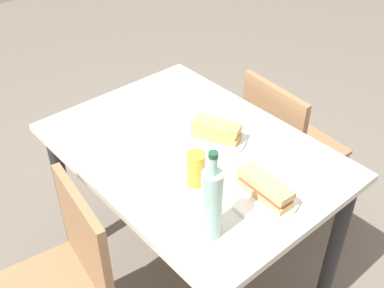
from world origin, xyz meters
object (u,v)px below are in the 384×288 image
chair_far (283,146)px  knife_near (272,187)px  chair_near (65,280)px  plate_near (263,198)px  plate_far (216,139)px  beer_glass (196,169)px  baguette_sandwich_far (216,130)px  dining_table (192,173)px  water_bottle (212,203)px  knife_far (218,129)px  baguette_sandwich_near (264,188)px

chair_far → knife_near: (0.37, -0.55, 0.31)m
chair_near → plate_near: chair_near is taller
chair_near → plate_far: bearing=87.6°
knife_near → beer_glass: size_ratio=1.41×
plate_near → plate_far: (-0.34, 0.11, 0.00)m
baguette_sandwich_far → knife_near: bearing=-9.1°
dining_table → water_bottle: 0.51m
chair_near → baguette_sandwich_far: bearing=87.6°
chair_near → chair_far: bearing=90.1°
chair_far → beer_glass: beer_glass is taller
plate_near → water_bottle: 0.27m
chair_near → baguette_sandwich_far: (0.03, 0.70, 0.34)m
knife_far → water_bottle: (0.37, -0.39, 0.11)m
plate_far → baguette_sandwich_near: bearing=-17.3°
knife_far → plate_far: bearing=-52.4°
chair_far → plate_far: bearing=-86.4°
baguette_sandwich_far → water_bottle: 0.49m
dining_table → chair_near: chair_near is taller
baguette_sandwich_far → baguette_sandwich_near: bearing=-17.3°
dining_table → knife_far: size_ratio=6.47×
beer_glass → plate_far: bearing=121.1°
baguette_sandwich_near → baguette_sandwich_far: size_ratio=1.05×
dining_table → chair_far: chair_far is taller
chair_near → beer_glass: beer_glass is taller
baguette_sandwich_far → knife_far: baguette_sandwich_far is taller
baguette_sandwich_near → knife_near: bearing=99.6°
plate_near → plate_far: 0.36m
chair_far → baguette_sandwich_near: (0.38, -0.60, 0.34)m
plate_near → baguette_sandwich_far: 0.36m
baguette_sandwich_near → baguette_sandwich_far: 0.36m
baguette_sandwich_near → knife_near: size_ratio=1.16×
chair_far → knife_far: chair_far is taller
knife_near → knife_far: same height
dining_table → chair_far: 0.62m
knife_near → baguette_sandwich_far: bearing=170.9°
plate_far → dining_table: bearing=-103.3°
knife_near → chair_near: bearing=-119.4°
chair_far → plate_far: size_ratio=3.59×
chair_near → knife_far: (-0.00, 0.75, 0.31)m
water_bottle → beer_glass: 0.25m
knife_far → beer_glass: bearing=-57.8°
knife_near → dining_table: bearing=-172.2°
dining_table → beer_glass: bearing=-37.2°
knife_near → water_bottle: water_bottle is taller
beer_glass → baguette_sandwich_near: bearing=29.1°
baguette_sandwich_near → baguette_sandwich_far: bearing=162.7°
knife_near → water_bottle: (0.00, -0.29, 0.11)m
plate_near → water_bottle: bearing=-91.1°
knife_far → beer_glass: (0.17, -0.27, 0.05)m
plate_near → knife_far: 0.41m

